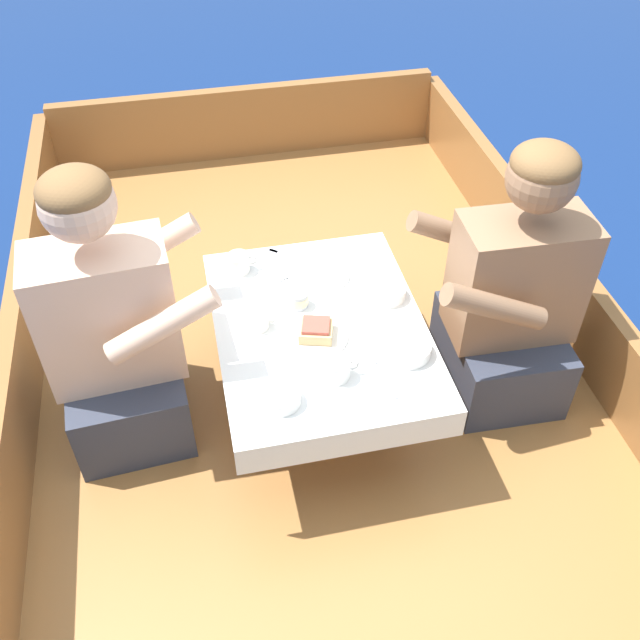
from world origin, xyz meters
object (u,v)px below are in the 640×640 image
(coffee_cup_starboard, at_px, (259,320))
(coffee_cup_port, at_px, (239,263))
(person_starboard, at_px, (510,301))
(sandwich, at_px, (316,330))
(tin_can, at_px, (298,299))
(coffee_cup_center, at_px, (338,368))
(person_port, at_px, (115,336))

(coffee_cup_starboard, bearing_deg, coffee_cup_port, 94.39)
(person_starboard, xyz_separation_m, sandwich, (-0.65, -0.02, 0.02))
(sandwich, xyz_separation_m, coffee_cup_starboard, (-0.16, 0.09, -0.00))
(sandwich, height_order, tin_can, sandwich)
(coffee_cup_starboard, height_order, tin_can, tin_can)
(coffee_cup_port, bearing_deg, sandwich, -63.65)
(sandwich, xyz_separation_m, coffee_cup_port, (-0.19, 0.38, 0.00))
(coffee_cup_starboard, distance_m, coffee_cup_center, 0.32)
(person_port, bearing_deg, coffee_cup_port, 28.09)
(sandwich, height_order, coffee_cup_port, coffee_cup_port)
(person_port, bearing_deg, person_starboard, -8.18)
(coffee_cup_port, height_order, coffee_cup_starboard, coffee_cup_port)
(person_port, distance_m, coffee_cup_port, 0.49)
(coffee_cup_starboard, xyz_separation_m, coffee_cup_center, (0.19, -0.26, 0.01))
(person_starboard, height_order, coffee_cup_center, person_starboard)
(sandwich, xyz_separation_m, tin_can, (-0.03, 0.16, -0.00))
(sandwich, height_order, coffee_cup_starboard, sandwich)
(coffee_cup_port, bearing_deg, person_port, -147.91)
(tin_can, bearing_deg, coffee_cup_center, -80.89)
(person_starboard, bearing_deg, person_port, -1.99)
(tin_can, bearing_deg, coffee_cup_port, 126.26)
(person_port, height_order, sandwich, person_port)
(person_starboard, height_order, sandwich, person_starboard)
(person_port, relative_size, coffee_cup_port, 9.59)
(person_port, height_order, coffee_cup_starboard, person_port)
(coffee_cup_center, bearing_deg, person_starboard, 17.52)
(person_starboard, xyz_separation_m, coffee_cup_starboard, (-0.82, 0.06, 0.02))
(coffee_cup_port, distance_m, coffee_cup_center, 0.59)
(person_port, xyz_separation_m, coffee_cup_starboard, (0.44, -0.03, 0.01))
(person_starboard, bearing_deg, coffee_cup_port, -20.62)
(person_port, height_order, tin_can, person_port)
(person_starboard, bearing_deg, coffee_cup_starboard, -2.13)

